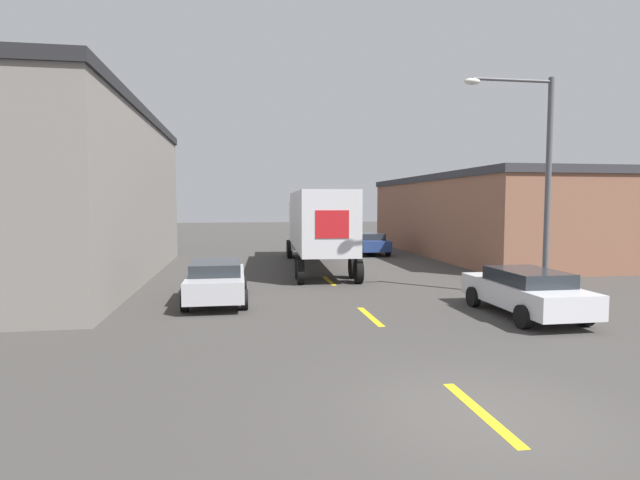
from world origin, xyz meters
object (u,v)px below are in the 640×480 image
parked_car_right_near (525,291)px  semi_truck (316,222)px  parked_car_right_far (368,243)px  water_tower (45,108)px  parked_car_left_far (217,280)px  street_lamp (537,169)px

parked_car_right_near → semi_truck: bearing=109.7°
parked_car_right_far → water_tower: water_tower is taller
semi_truck → parked_car_left_far: size_ratio=2.79×
parked_car_left_far → street_lamp: street_lamp is taller
semi_truck → parked_car_right_far: 7.62m
parked_car_left_far → water_tower: 48.32m
semi_truck → street_lamp: (6.26, -9.79, 2.21)m
parked_car_right_near → water_tower: 55.71m
parked_car_right_far → water_tower: bearing=136.8°
parked_car_right_near → street_lamp: street_lamp is taller
parked_car_right_near → parked_car_right_far: same height
street_lamp → water_tower: bearing=125.7°
parked_car_right_near → water_tower: water_tower is taller
parked_car_left_far → water_tower: size_ratio=0.28×
parked_car_right_near → parked_car_left_far: 9.88m
semi_truck → water_tower: water_tower is taller
parked_car_right_near → parked_car_left_far: bearing=158.5°
parked_car_left_far → water_tower: (-19.94, 42.08, 12.89)m
parked_car_right_far → street_lamp: size_ratio=0.61×
parked_car_right_near → street_lamp: (1.86, 2.51, 3.80)m
parked_car_right_near → parked_car_right_far: (0.00, 18.32, 0.00)m
parked_car_right_far → street_lamp: street_lamp is taller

